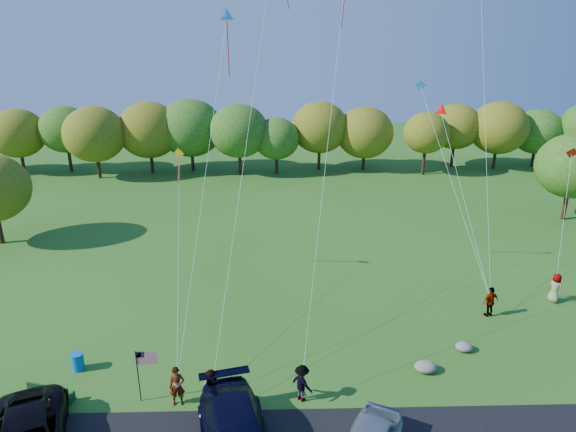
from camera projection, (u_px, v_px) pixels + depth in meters
name	position (u px, v px, depth m)	size (l,w,h in m)	color
ground	(297.00, 395.00, 23.23)	(140.00, 140.00, 0.00)	#2F611B
treeline	(286.00, 136.00, 55.22)	(75.75, 27.36, 8.31)	#3A2515
flyer_a	(177.00, 386.00, 22.35)	(0.68, 0.45, 1.87)	#4C4C59
flyer_b	(212.00, 390.00, 22.05)	(0.95, 0.74, 1.95)	#4C4C59
flyer_c	(302.00, 383.00, 22.64)	(1.14, 0.65, 1.76)	#4C4C59
flyer_d	(490.00, 302.00, 29.28)	(1.07, 0.45, 1.83)	#4C4C59
flyer_e	(555.00, 288.00, 30.81)	(0.90, 0.58, 1.83)	#4C4C59
park_bench	(50.00, 394.00, 22.39)	(1.99, 0.79, 1.12)	#163C19
trash_barrel	(78.00, 362.00, 24.80)	(0.59, 0.59, 0.89)	blue
flag_assembly	(143.00, 364.00, 22.20)	(0.96, 0.62, 2.59)	black
boulder_near	(425.00, 367.00, 24.71)	(1.08, 0.84, 0.54)	gray
boulder_far	(464.00, 347.00, 26.32)	(0.88, 0.73, 0.46)	gray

